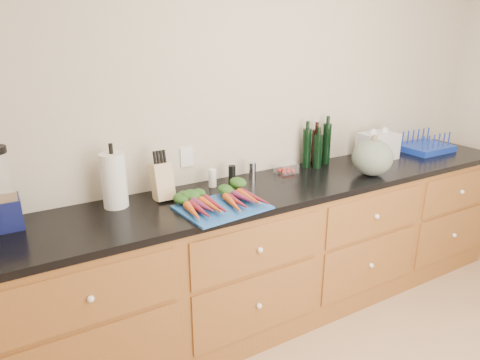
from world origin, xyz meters
TOP-DOWN VIEW (x-y plane):
  - wall_back at (0.00, 1.62)m, footprint 4.10×0.05m
  - cabinets at (0.00, 1.30)m, footprint 3.60×0.64m
  - countertop at (0.00, 1.30)m, footprint 3.64×0.62m
  - cutting_board at (-0.59, 1.14)m, footprint 0.49×0.39m
  - carrots at (-0.59, 1.19)m, footprint 0.44×0.33m
  - squash at (0.55, 1.15)m, footprint 0.27×0.27m
  - blender_appliance at (-1.63, 1.46)m, footprint 0.16×0.16m
  - paper_towel at (-1.08, 1.46)m, footprint 0.13×0.13m
  - knife_block at (-0.82, 1.44)m, footprint 0.10×0.10m
  - grinder_salt at (-0.48, 1.48)m, footprint 0.05×0.05m
  - grinder_pepper at (-0.34, 1.48)m, footprint 0.05×0.05m
  - canister_chrome at (-0.19, 1.48)m, footprint 0.05×0.05m
  - tomato_box at (0.08, 1.47)m, footprint 0.14×0.11m
  - bottles at (0.37, 1.51)m, footprint 0.24×0.12m
  - grocery_bag at (0.89, 1.42)m, footprint 0.27×0.22m
  - dish_rack at (1.39, 1.38)m, footprint 0.39×0.31m

SIDE VIEW (x-z plane):
  - cabinets at x=0.00m, z-range 0.00..0.90m
  - countertop at x=0.00m, z-range 0.90..0.94m
  - cutting_board at x=-0.59m, z-range 0.94..0.95m
  - tomato_box at x=0.08m, z-range 0.94..1.00m
  - carrots at x=-0.59m, z-range 0.95..1.01m
  - dish_rack at x=1.39m, z-range 0.90..1.06m
  - grinder_salt at x=-0.48m, z-range 0.94..1.05m
  - canister_chrome at x=-0.19m, z-range 0.94..1.05m
  - grinder_pepper at x=-0.34m, z-range 0.94..1.05m
  - grocery_bag at x=0.89m, z-range 0.94..1.13m
  - knife_block at x=-0.82m, z-range 0.94..1.15m
  - squash at x=0.55m, z-range 0.94..1.18m
  - bottles at x=0.37m, z-range 0.93..1.22m
  - paper_towel at x=-1.08m, z-range 0.94..1.24m
  - blender_appliance at x=-1.63m, z-range 0.92..1.32m
  - wall_back at x=0.00m, z-range 0.00..2.60m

